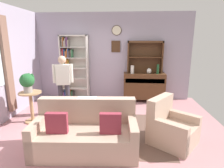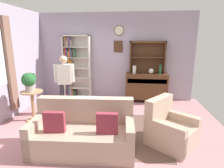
{
  "view_description": "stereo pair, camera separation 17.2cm",
  "coord_description": "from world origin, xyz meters",
  "px_view_note": "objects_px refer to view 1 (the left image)",
  "views": [
    {
      "loc": [
        0.4,
        -3.98,
        1.96
      ],
      "look_at": [
        0.1,
        0.2,
        0.95
      ],
      "focal_mm": 29.72,
      "sensor_mm": 36.0,
      "label": 1
    },
    {
      "loc": [
        0.57,
        -3.97,
        1.96
      ],
      "look_at": [
        0.1,
        0.2,
        0.95
      ],
      "focal_mm": 29.72,
      "sensor_mm": 36.0,
      "label": 2
    }
  ],
  "objects_px": {
    "sideboard_hutch": "(145,53)",
    "armchair_floral": "(171,129)",
    "plant_stand": "(31,104)",
    "person_reading": "(63,81)",
    "sideboard": "(144,86)",
    "bottle_wine": "(158,69)",
    "couch_floral": "(86,134)",
    "vase_tall": "(132,70)",
    "bookshelf": "(72,68)",
    "potted_plant_large": "(27,81)",
    "potted_plant_small": "(51,114)",
    "vase_round": "(149,71)"
  },
  "relations": [
    {
      "from": "sideboard_hutch",
      "to": "armchair_floral",
      "type": "relative_size",
      "value": 1.02
    },
    {
      "from": "plant_stand",
      "to": "person_reading",
      "type": "xyz_separation_m",
      "value": [
        0.64,
        0.54,
        0.45
      ]
    },
    {
      "from": "sideboard",
      "to": "bottle_wine",
      "type": "height_order",
      "value": "bottle_wine"
    },
    {
      "from": "bottle_wine",
      "to": "couch_floral",
      "type": "bearing_deg",
      "value": -121.4
    },
    {
      "from": "sideboard",
      "to": "person_reading",
      "type": "height_order",
      "value": "person_reading"
    },
    {
      "from": "vase_tall",
      "to": "plant_stand",
      "type": "relative_size",
      "value": 0.33
    },
    {
      "from": "bookshelf",
      "to": "potted_plant_large",
      "type": "bearing_deg",
      "value": -105.37
    },
    {
      "from": "potted_plant_large",
      "to": "couch_floral",
      "type": "bearing_deg",
      "value": -33.59
    },
    {
      "from": "bottle_wine",
      "to": "plant_stand",
      "type": "height_order",
      "value": "bottle_wine"
    },
    {
      "from": "bottle_wine",
      "to": "armchair_floral",
      "type": "xyz_separation_m",
      "value": [
        -0.1,
        -2.41,
        -0.78
      ]
    },
    {
      "from": "person_reading",
      "to": "potted_plant_small",
      "type": "bearing_deg",
      "value": -113.02
    },
    {
      "from": "armchair_floral",
      "to": "person_reading",
      "type": "height_order",
      "value": "person_reading"
    },
    {
      "from": "sideboard",
      "to": "potted_plant_small",
      "type": "relative_size",
      "value": 4.22
    },
    {
      "from": "sideboard",
      "to": "potted_plant_large",
      "type": "distance_m",
      "value": 3.43
    },
    {
      "from": "bookshelf",
      "to": "potted_plant_small",
      "type": "distance_m",
      "value": 1.99
    },
    {
      "from": "potted_plant_small",
      "to": "potted_plant_large",
      "type": "bearing_deg",
      "value": -167.07
    },
    {
      "from": "vase_round",
      "to": "person_reading",
      "type": "distance_m",
      "value": 2.63
    },
    {
      "from": "vase_round",
      "to": "armchair_floral",
      "type": "bearing_deg",
      "value": -86.25
    },
    {
      "from": "sideboard_hutch",
      "to": "vase_tall",
      "type": "distance_m",
      "value": 0.67
    },
    {
      "from": "plant_stand",
      "to": "potted_plant_large",
      "type": "bearing_deg",
      "value": -115.81
    },
    {
      "from": "bottle_wine",
      "to": "plant_stand",
      "type": "bearing_deg",
      "value": -152.41
    },
    {
      "from": "vase_tall",
      "to": "armchair_floral",
      "type": "distance_m",
      "value": 2.63
    },
    {
      "from": "vase_round",
      "to": "armchair_floral",
      "type": "distance_m",
      "value": 2.55
    },
    {
      "from": "sideboard_hutch",
      "to": "vase_round",
      "type": "relative_size",
      "value": 6.47
    },
    {
      "from": "bottle_wine",
      "to": "plant_stand",
      "type": "relative_size",
      "value": 0.39
    },
    {
      "from": "sideboard",
      "to": "armchair_floral",
      "type": "bearing_deg",
      "value": -83.4
    },
    {
      "from": "bookshelf",
      "to": "vase_round",
      "type": "height_order",
      "value": "bookshelf"
    },
    {
      "from": "vase_round",
      "to": "sideboard",
      "type": "bearing_deg",
      "value": 152.83
    },
    {
      "from": "vase_round",
      "to": "couch_floral",
      "type": "relative_size",
      "value": 0.09
    },
    {
      "from": "vase_tall",
      "to": "bottle_wine",
      "type": "xyz_separation_m",
      "value": [
        0.78,
        -0.01,
        0.02
      ]
    },
    {
      "from": "vase_tall",
      "to": "vase_round",
      "type": "xyz_separation_m",
      "value": [
        0.52,
        0.01,
        -0.04
      ]
    },
    {
      "from": "sideboard_hutch",
      "to": "bottle_wine",
      "type": "relative_size",
      "value": 3.73
    },
    {
      "from": "bottle_wine",
      "to": "bookshelf",
      "type": "bearing_deg",
      "value": 176.4
    },
    {
      "from": "bookshelf",
      "to": "bottle_wine",
      "type": "xyz_separation_m",
      "value": [
        2.74,
        -0.17,
        0.02
      ]
    },
    {
      "from": "bookshelf",
      "to": "armchair_floral",
      "type": "distance_m",
      "value": 3.77
    },
    {
      "from": "vase_round",
      "to": "bookshelf",
      "type": "bearing_deg",
      "value": 176.54
    },
    {
      "from": "sideboard_hutch",
      "to": "person_reading",
      "type": "distance_m",
      "value": 2.68
    },
    {
      "from": "vase_tall",
      "to": "person_reading",
      "type": "height_order",
      "value": "person_reading"
    },
    {
      "from": "bottle_wine",
      "to": "potted_plant_small",
      "type": "bearing_deg",
      "value": -149.9
    },
    {
      "from": "armchair_floral",
      "to": "potted_plant_small",
      "type": "distance_m",
      "value": 2.82
    },
    {
      "from": "armchair_floral",
      "to": "potted_plant_small",
      "type": "relative_size",
      "value": 3.49
    },
    {
      "from": "couch_floral",
      "to": "potted_plant_small",
      "type": "height_order",
      "value": "couch_floral"
    },
    {
      "from": "sideboard",
      "to": "person_reading",
      "type": "bearing_deg",
      "value": -150.6
    },
    {
      "from": "plant_stand",
      "to": "person_reading",
      "type": "distance_m",
      "value": 0.95
    },
    {
      "from": "couch_floral",
      "to": "armchair_floral",
      "type": "relative_size",
      "value": 1.71
    },
    {
      "from": "armchair_floral",
      "to": "person_reading",
      "type": "bearing_deg",
      "value": 153.35
    },
    {
      "from": "potted_plant_large",
      "to": "potted_plant_small",
      "type": "distance_m",
      "value": 0.96
    },
    {
      "from": "vase_round",
      "to": "potted_plant_large",
      "type": "distance_m",
      "value": 3.47
    },
    {
      "from": "armchair_floral",
      "to": "plant_stand",
      "type": "distance_m",
      "value": 3.23
    },
    {
      "from": "sideboard_hutch",
      "to": "plant_stand",
      "type": "xyz_separation_m",
      "value": [
        -2.85,
        -1.89,
        -1.1
      ]
    }
  ]
}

